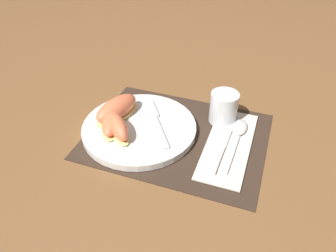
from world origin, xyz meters
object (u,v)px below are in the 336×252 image
at_px(knife, 223,143).
at_px(citrus_wedge_3, 118,127).
at_px(juice_glass, 223,109).
at_px(citrus_wedge_1, 113,117).
at_px(spoon, 237,134).
at_px(citrus_wedge_2, 113,119).
at_px(fork, 155,119).
at_px(plate, 139,128).
at_px(citrus_wedge_0, 118,108).

height_order(knife, citrus_wedge_3, citrus_wedge_3).
bearing_deg(juice_glass, knife, -76.95).
distance_m(knife, citrus_wedge_1, 0.26).
distance_m(spoon, citrus_wedge_2, 0.29).
bearing_deg(fork, knife, -5.52).
height_order(spoon, fork, fork).
bearing_deg(juice_glass, plate, -148.77).
bearing_deg(citrus_wedge_3, plate, 53.00).
distance_m(fork, citrus_wedge_3, 0.10).
bearing_deg(citrus_wedge_2, plate, 16.10).
xyz_separation_m(knife, citrus_wedge_0, (-0.26, 0.00, 0.03)).
relative_size(juice_glass, spoon, 0.41).
relative_size(citrus_wedge_0, citrus_wedge_3, 1.34).
relative_size(knife, spoon, 1.10).
bearing_deg(spoon, citrus_wedge_1, -167.27).
height_order(citrus_wedge_1, citrus_wedge_2, citrus_wedge_2).
xyz_separation_m(plate, knife, (0.19, 0.02, -0.00)).
bearing_deg(citrus_wedge_1, citrus_wedge_2, -60.29).
bearing_deg(juice_glass, fork, -153.43).
height_order(knife, spoon, spoon).
bearing_deg(citrus_wedge_2, citrus_wedge_3, -45.09).
distance_m(juice_glass, spoon, 0.07).
distance_m(juice_glass, citrus_wedge_0, 0.25).
bearing_deg(fork, plate, -129.77).
height_order(knife, fork, fork).
distance_m(citrus_wedge_0, citrus_wedge_2, 0.04).
height_order(plate, knife, plate).
height_order(juice_glass, citrus_wedge_1, juice_glass).
bearing_deg(knife, plate, -175.49).
xyz_separation_m(citrus_wedge_1, citrus_wedge_3, (0.03, -0.04, 0.00)).
distance_m(knife, citrus_wedge_2, 0.26).
height_order(juice_glass, citrus_wedge_3, juice_glass).
relative_size(fork, citrus_wedge_0, 1.19).
bearing_deg(spoon, plate, -165.55).
bearing_deg(citrus_wedge_3, fork, 51.79).
height_order(fork, citrus_wedge_3, citrus_wedge_3).
xyz_separation_m(plate, fork, (0.03, 0.03, 0.01)).
bearing_deg(citrus_wedge_0, plate, -17.15).
height_order(fork, citrus_wedge_1, citrus_wedge_1).
xyz_separation_m(knife, spoon, (0.02, 0.04, 0.00)).
distance_m(plate, citrus_wedge_2, 0.07).
relative_size(knife, citrus_wedge_2, 1.49).
height_order(juice_glass, spoon, juice_glass).
distance_m(citrus_wedge_1, citrus_wedge_3, 0.05).
xyz_separation_m(plate, citrus_wedge_3, (-0.03, -0.04, 0.03)).
bearing_deg(citrus_wedge_0, fork, 7.69).
height_order(plate, spoon, plate).
bearing_deg(knife, citrus_wedge_2, -172.76).
bearing_deg(citrus_wedge_3, citrus_wedge_1, 131.46).
xyz_separation_m(citrus_wedge_0, citrus_wedge_1, (-0.00, -0.03, -0.01)).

